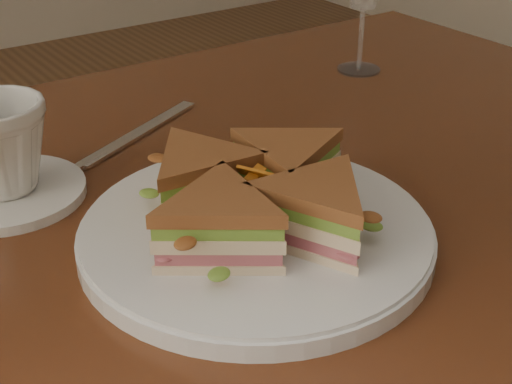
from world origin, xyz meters
TOP-DOWN VIEW (x-y plane):
  - table at (0.00, 0.00)m, footprint 1.20×0.80m
  - plate at (-0.04, -0.09)m, footprint 0.31×0.31m
  - sandwich_wedges at (-0.04, -0.09)m, footprint 0.26×0.26m
  - crisps_mound at (-0.04, -0.09)m, footprint 0.09×0.09m
  - spoon at (-0.04, 0.04)m, footprint 0.18×0.03m
  - knife at (-0.04, 0.17)m, footprint 0.20×0.11m
  - saucer at (-0.20, 0.11)m, footprint 0.15×0.15m

SIDE VIEW (x-z plane):
  - table at x=0.00m, z-range 0.28..1.03m
  - knife at x=-0.04m, z-range 0.75..0.75m
  - spoon at x=-0.04m, z-range 0.75..0.76m
  - saucer at x=-0.20m, z-range 0.75..0.76m
  - plate at x=-0.04m, z-range 0.75..0.77m
  - crisps_mound at x=-0.04m, z-range 0.77..0.82m
  - sandwich_wedges at x=-0.04m, z-range 0.77..0.82m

